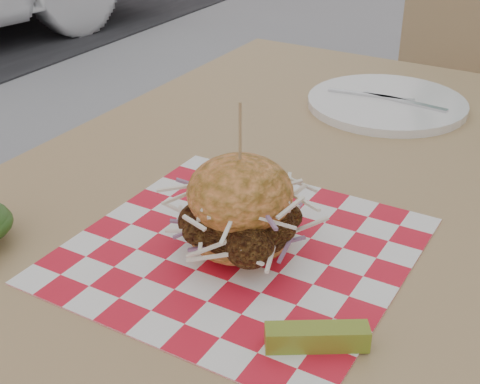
{
  "coord_description": "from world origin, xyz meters",
  "views": [
    {
      "loc": [
        0.26,
        -0.6,
        1.17
      ],
      "look_at": [
        -0.06,
        -0.06,
        0.82
      ],
      "focal_mm": 50.0,
      "sensor_mm": 36.0,
      "label": 1
    }
  ],
  "objects": [
    {
      "name": "place_setting",
      "position": [
        -0.07,
        0.45,
        0.76
      ],
      "size": [
        0.27,
        0.27,
        0.02
      ],
      "color": "white",
      "rests_on": "patio_table"
    },
    {
      "name": "pickle_spear",
      "position": [
        0.08,
        -0.16,
        0.76
      ],
      "size": [
        0.09,
        0.07,
        0.02
      ],
      "primitive_type": "cube",
      "rotation": [
        0.0,
        0.0,
        0.56
      ],
      "color": "olive",
      "rests_on": "paper_liner"
    },
    {
      "name": "patio_chair",
      "position": [
        -0.04,
        1.03,
        0.55
      ],
      "size": [
        0.54,
        0.55,
        0.95
      ],
      "rotation": [
        0.0,
        0.0,
        -0.34
      ],
      "color": "#A2875A",
      "rests_on": "ground"
    },
    {
      "name": "patio_table",
      "position": [
        -0.07,
        0.12,
        0.67
      ],
      "size": [
        0.8,
        1.2,
        0.75
      ],
      "color": "#A2875A",
      "rests_on": "ground"
    },
    {
      "name": "paper_liner",
      "position": [
        -0.06,
        -0.06,
        0.75
      ],
      "size": [
        0.36,
        0.36,
        0.0
      ],
      "primitive_type": "cube",
      "color": "red",
      "rests_on": "patio_table"
    },
    {
      "name": "sandwich",
      "position": [
        -0.06,
        -0.06,
        0.8
      ],
      "size": [
        0.15,
        0.15,
        0.18
      ],
      "color": "#EA8A42",
      "rests_on": "paper_liner"
    }
  ]
}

